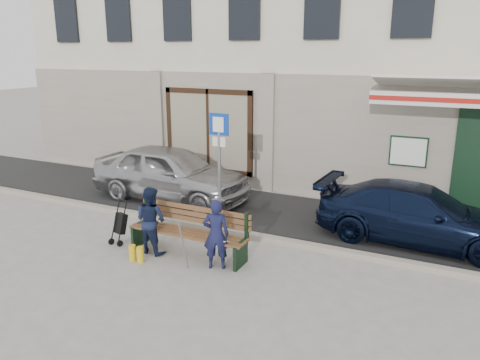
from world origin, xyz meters
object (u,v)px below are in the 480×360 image
Objects in this scene: car_navy at (418,214)px; parking_sign at (219,153)px; car_silver at (171,173)px; man at (216,234)px; bench at (186,232)px; woman at (151,220)px; stroller at (120,224)px.

car_navy is 4.29m from parking_sign.
man is at bearing -134.01° from car_silver.
bench is (0.15, -1.63, -1.21)m from parking_sign.
parking_sign is (-4.04, -0.95, 1.08)m from car_navy.
car_navy is 5.33m from woman.
car_silver is at bearing 128.61° from bench.
man is 1.45m from woman.
car_silver is 1.04× the size of car_navy.
woman is (-0.51, -1.83, -1.01)m from parking_sign.
stroller is at bearing -0.89° from woman.
bench is at bearing -157.28° from woman.
woman is at bearing -151.13° from car_silver.
woman reaches higher than man.
woman is 0.90m from stroller.
car_silver reaches higher than man.
parking_sign is at bearing -86.02° from man.
parking_sign reaches higher than stroller.
woman is at bearing -163.26° from bench.
car_silver is 1.76× the size of bench.
woman is (-1.45, 0.05, 0.02)m from man.
stroller is (-1.50, -0.09, -0.07)m from bench.
parking_sign reaches higher than car_navy.
car_silver is at bearing 154.30° from parking_sign.
man is at bearing -17.45° from bench.
woman is at bearing 123.95° from car_navy.
man is at bearing 134.98° from car_navy.
woman reaches higher than stroller.
parking_sign is (2.07, -1.15, 0.95)m from car_silver.
car_silver is 3.22× the size of woman.
car_silver is 3.30× the size of man.
car_silver is at bearing -56.28° from woman.
man reaches higher than stroller.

